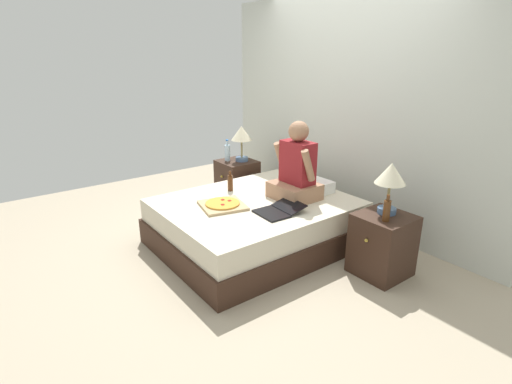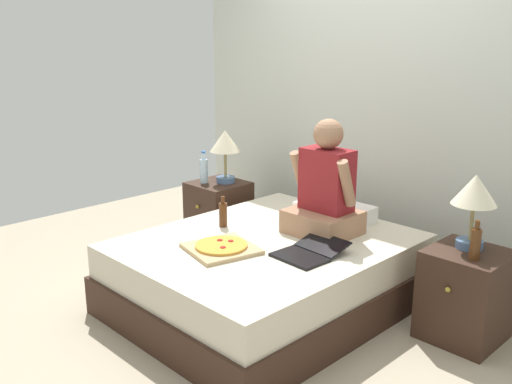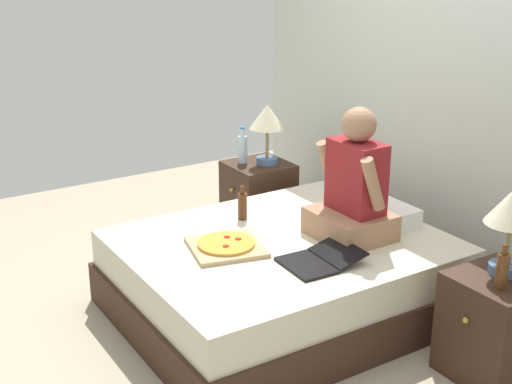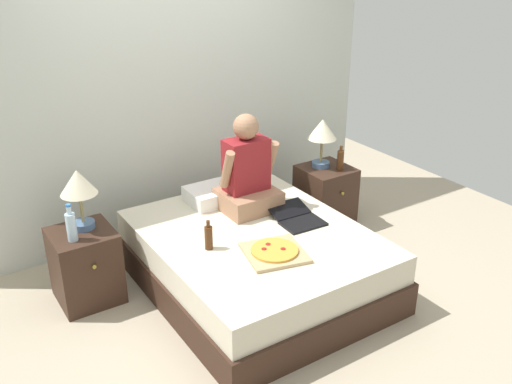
# 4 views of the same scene
# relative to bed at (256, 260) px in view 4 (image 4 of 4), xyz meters

# --- Properties ---
(ground_plane) EXTENTS (5.89, 5.89, 0.00)m
(ground_plane) POSITION_rel_bed_xyz_m (0.00, 0.00, -0.23)
(ground_plane) COLOR tan
(wall_back) EXTENTS (3.89, 0.12, 2.50)m
(wall_back) POSITION_rel_bed_xyz_m (0.00, 1.29, 1.02)
(wall_back) COLOR silver
(wall_back) RESTS_ON ground
(bed) EXTENTS (1.53, 1.86, 0.47)m
(bed) POSITION_rel_bed_xyz_m (0.00, 0.00, 0.00)
(bed) COLOR #382319
(bed) RESTS_ON ground
(nightstand_left) EXTENTS (0.44, 0.47, 0.56)m
(nightstand_left) POSITION_rel_bed_xyz_m (-1.13, 0.55, 0.04)
(nightstand_left) COLOR #382319
(nightstand_left) RESTS_ON ground
(lamp_on_left_nightstand) EXTENTS (0.26, 0.26, 0.45)m
(lamp_on_left_nightstand) POSITION_rel_bed_xyz_m (-1.09, 0.60, 0.65)
(lamp_on_left_nightstand) COLOR #4C6B93
(lamp_on_left_nightstand) RESTS_ON nightstand_left
(water_bottle) EXTENTS (0.07, 0.07, 0.28)m
(water_bottle) POSITION_rel_bed_xyz_m (-1.21, 0.46, 0.43)
(water_bottle) COLOR silver
(water_bottle) RESTS_ON nightstand_left
(nightstand_right) EXTENTS (0.44, 0.47, 0.56)m
(nightstand_right) POSITION_rel_bed_xyz_m (1.13, 0.55, 0.04)
(nightstand_right) COLOR #382319
(nightstand_right) RESTS_ON ground
(lamp_on_right_nightstand) EXTENTS (0.26, 0.26, 0.45)m
(lamp_on_right_nightstand) POSITION_rel_bed_xyz_m (1.10, 0.60, 0.65)
(lamp_on_right_nightstand) COLOR #4C6B93
(lamp_on_right_nightstand) RESTS_ON nightstand_right
(beer_bottle) EXTENTS (0.06, 0.06, 0.23)m
(beer_bottle) POSITION_rel_bed_xyz_m (1.20, 0.45, 0.42)
(beer_bottle) COLOR #512D14
(beer_bottle) RESTS_ON nightstand_right
(pillow) EXTENTS (0.52, 0.34, 0.12)m
(pillow) POSITION_rel_bed_xyz_m (0.06, 0.65, 0.30)
(pillow) COLOR white
(pillow) RESTS_ON bed
(person_seated) EXTENTS (0.47, 0.40, 0.78)m
(person_seated) POSITION_rel_bed_xyz_m (0.17, 0.38, 0.53)
(person_seated) COLOR #A37556
(person_seated) RESTS_ON bed
(laptop) EXTENTS (0.34, 0.43, 0.07)m
(laptop) POSITION_rel_bed_xyz_m (0.37, -0.03, 0.26)
(laptop) COLOR black
(laptop) RESTS_ON bed
(pizza_box) EXTENTS (0.48, 0.48, 0.05)m
(pizza_box) POSITION_rel_bed_xyz_m (-0.07, -0.34, 0.26)
(pizza_box) COLOR tan
(pizza_box) RESTS_ON bed
(beer_bottle_on_bed) EXTENTS (0.06, 0.06, 0.22)m
(beer_bottle_on_bed) POSITION_rel_bed_xyz_m (-0.41, -0.03, 0.33)
(beer_bottle_on_bed) COLOR #4C2811
(beer_bottle_on_bed) RESTS_ON bed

